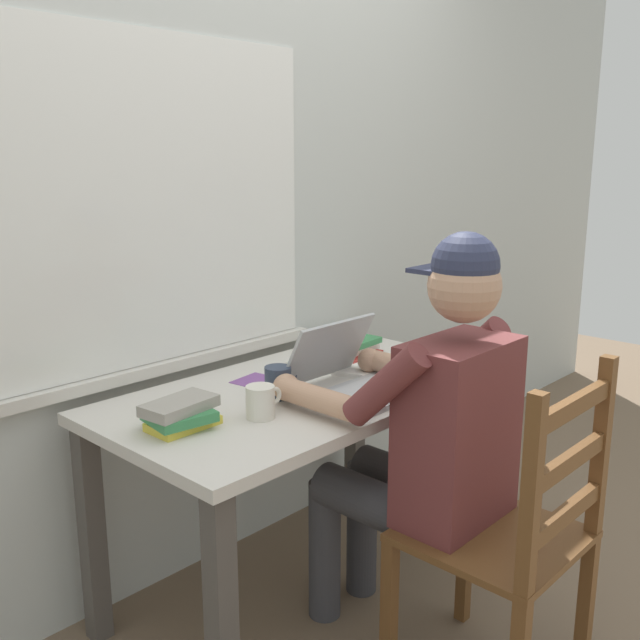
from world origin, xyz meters
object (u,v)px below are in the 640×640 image
object	(u,v)px
wooden_chair	(512,538)
book_stack_main	(354,349)
desk	(306,418)
laptop	(352,376)
coffee_mug_white	(261,402)
book_stack_side	(181,414)
seated_person	(425,430)
coffee_mug_dark	(279,382)
landscape_photo_print	(253,380)
computer_mouse	(412,374)

from	to	relation	value
wooden_chair	book_stack_main	xyz separation A→B (m)	(0.31, 0.80, 0.29)
desk	laptop	size ratio (longest dim) A/B	3.84
coffee_mug_white	book_stack_side	distance (m)	0.22
desk	seated_person	size ratio (longest dim) A/B	1.04
coffee_mug_dark	landscape_photo_print	xyz separation A→B (m)	(0.05, 0.18, -0.05)
coffee_mug_white	coffee_mug_dark	size ratio (longest dim) A/B	1.00
desk	book_stack_side	bearing A→B (deg)	-179.86
laptop	landscape_photo_print	world-z (taller)	laptop
desk	laptop	distance (m)	0.22
landscape_photo_print	book_stack_side	bearing A→B (deg)	-165.11
laptop	book_stack_main	xyz separation A→B (m)	(0.29, 0.24, -0.02)
computer_mouse	coffee_mug_dark	distance (m)	0.46
seated_person	coffee_mug_white	world-z (taller)	seated_person
book_stack_main	coffee_mug_dark	bearing A→B (deg)	-167.07
desk	book_stack_main	size ratio (longest dim) A/B	6.01
desk	computer_mouse	world-z (taller)	computer_mouse
wooden_chair	laptop	distance (m)	0.64
seated_person	book_stack_main	xyz separation A→B (m)	(0.31, 0.52, 0.07)
landscape_photo_print	desk	bearing A→B (deg)	-76.32
landscape_photo_print	laptop	bearing A→B (deg)	-75.66
computer_mouse	book_stack_main	bearing A→B (deg)	79.35
seated_person	coffee_mug_dark	world-z (taller)	seated_person
coffee_mug_white	coffee_mug_dark	bearing A→B (deg)	30.31
laptop	coffee_mug_dark	xyz separation A→B (m)	(-0.18, 0.13, -0.00)
book_stack_main	landscape_photo_print	bearing A→B (deg)	170.35
seated_person	laptop	world-z (taller)	seated_person
book_stack_main	landscape_photo_print	world-z (taller)	book_stack_main
computer_mouse	coffee_mug_dark	size ratio (longest dim) A/B	0.85
landscape_photo_print	coffee_mug_dark	bearing A→B (deg)	-115.09
wooden_chair	computer_mouse	world-z (taller)	wooden_chair
seated_person	landscape_photo_print	world-z (taller)	seated_person
book_stack_main	book_stack_side	distance (m)	0.83
desk	landscape_photo_print	bearing A→B (deg)	111.79
wooden_chair	book_stack_side	size ratio (longest dim) A/B	4.52
wooden_chair	laptop	xyz separation A→B (m)	(0.02, 0.56, 0.31)
desk	landscape_photo_print	distance (m)	0.21
coffee_mug_dark	book_stack_main	xyz separation A→B (m)	(0.47, 0.11, -0.02)
coffee_mug_white	book_stack_side	bearing A→B (deg)	154.70
wooden_chair	landscape_photo_print	bearing A→B (deg)	97.18
book_stack_main	landscape_photo_print	xyz separation A→B (m)	(-0.42, 0.07, -0.03)
coffee_mug_white	landscape_photo_print	bearing A→B (deg)	52.48
book_stack_main	book_stack_side	xyz separation A→B (m)	(-0.82, -0.10, 0.01)
wooden_chair	landscape_photo_print	world-z (taller)	wooden_chair
seated_person	computer_mouse	xyz separation A→B (m)	(0.25, 0.23, 0.06)
coffee_mug_dark	book_stack_main	world-z (taller)	coffee_mug_dark
coffee_mug_white	coffee_mug_dark	world-z (taller)	coffee_mug_dark
book_stack_side	landscape_photo_print	distance (m)	0.44
seated_person	computer_mouse	size ratio (longest dim) A/B	12.36
desk	laptop	world-z (taller)	laptop
laptop	landscape_photo_print	distance (m)	0.34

